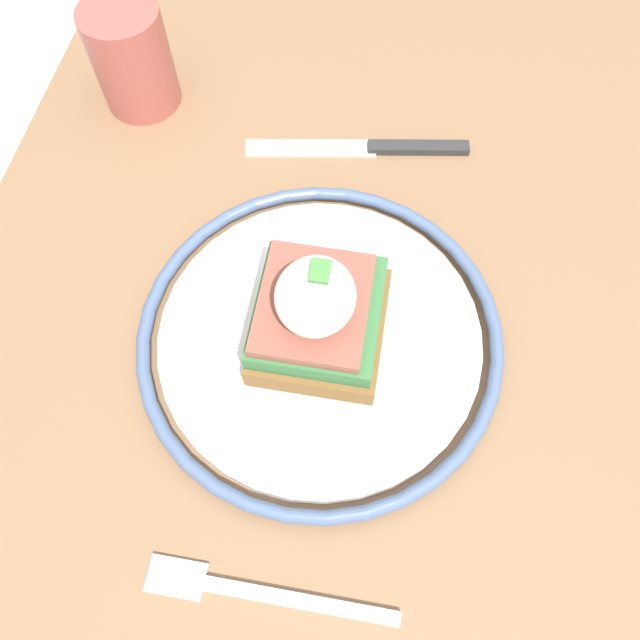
# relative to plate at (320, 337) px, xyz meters

# --- Properties ---
(ground_plane) EXTENTS (6.00, 6.00, 0.00)m
(ground_plane) POSITION_rel_plate_xyz_m (-0.03, -0.05, -0.76)
(ground_plane) COLOR #B2ADA3
(dining_table) EXTENTS (1.07, 0.68, 0.76)m
(dining_table) POSITION_rel_plate_xyz_m (-0.03, -0.05, -0.13)
(dining_table) COLOR #846042
(dining_table) RESTS_ON ground_plane
(plate) EXTENTS (0.26, 0.26, 0.02)m
(plate) POSITION_rel_plate_xyz_m (0.00, 0.00, 0.00)
(plate) COLOR white
(plate) RESTS_ON dining_table
(sandwich) EXTENTS (0.10, 0.09, 0.09)m
(sandwich) POSITION_rel_plate_xyz_m (-0.00, 0.00, 0.04)
(sandwich) COLOR brown
(sandwich) RESTS_ON plate
(fork) EXTENTS (0.02, 0.16, 0.00)m
(fork) POSITION_rel_plate_xyz_m (-0.17, 0.01, -0.01)
(fork) COLOR silver
(fork) RESTS_ON dining_table
(knife) EXTENTS (0.04, 0.19, 0.01)m
(knife) POSITION_rel_plate_xyz_m (0.19, -0.01, -0.01)
(knife) COLOR #2D2D2D
(knife) RESTS_ON dining_table
(cup) EXTENTS (0.07, 0.07, 0.09)m
(cup) POSITION_rel_plate_xyz_m (0.21, 0.20, 0.04)
(cup) COLOR #AD5147
(cup) RESTS_ON dining_table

